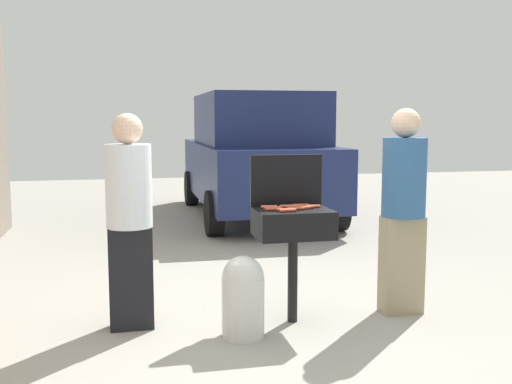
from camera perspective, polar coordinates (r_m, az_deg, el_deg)
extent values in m
plane|color=#9E998E|center=(4.90, 1.77, -12.38)|extent=(24.00, 24.00, 0.00)
cylinder|color=black|center=(4.84, 3.53, -8.34)|extent=(0.08, 0.08, 0.70)
cube|color=black|center=(4.74, 3.57, -3.00)|extent=(0.60, 0.44, 0.22)
cube|color=black|center=(4.90, 2.88, 1.13)|extent=(0.60, 0.05, 0.42)
cylinder|color=#B74C33|center=(4.83, 4.40, -1.33)|extent=(0.13, 0.03, 0.03)
cylinder|color=#AD4228|center=(4.62, 2.82, -1.71)|extent=(0.13, 0.03, 0.03)
cylinder|color=#AD4228|center=(4.64, 1.71, -1.66)|extent=(0.13, 0.03, 0.03)
cylinder|color=#C6593D|center=(4.81, 5.38, -1.38)|extent=(0.13, 0.03, 0.03)
cylinder|color=#C6593D|center=(4.77, 1.25, -1.43)|extent=(0.13, 0.03, 0.03)
cylinder|color=#AD4228|center=(4.76, 3.66, -1.44)|extent=(0.13, 0.03, 0.03)
cylinder|color=#B74C33|center=(4.58, 3.07, -1.77)|extent=(0.13, 0.03, 0.03)
cylinder|color=#AD4228|center=(4.76, 4.81, -1.45)|extent=(0.13, 0.03, 0.03)
cylinder|color=#C6593D|center=(4.80, 3.03, -1.37)|extent=(0.13, 0.03, 0.03)
cylinder|color=#B74C33|center=(4.70, 1.55, -1.54)|extent=(0.13, 0.03, 0.03)
cylinder|color=#AD4228|center=(4.86, 4.22, -1.28)|extent=(0.13, 0.03, 0.03)
cylinder|color=#AD4228|center=(4.68, 3.85, -1.60)|extent=(0.13, 0.03, 0.03)
cylinder|color=#B74C33|center=(4.72, 4.46, -1.53)|extent=(0.13, 0.03, 0.03)
cylinder|color=silver|center=(4.54, -1.24, -10.91)|extent=(0.32, 0.32, 0.46)
sphere|color=silver|center=(4.48, -1.25, -8.11)|extent=(0.31, 0.31, 0.31)
cube|color=black|center=(4.77, -11.86, -8.04)|extent=(0.33, 0.18, 0.80)
cylinder|color=silver|center=(4.64, -12.08, 0.57)|extent=(0.35, 0.35, 0.64)
sphere|color=beige|center=(4.61, -12.22, 5.94)|extent=(0.23, 0.23, 0.23)
cube|color=gray|center=(5.18, 13.75, -6.79)|extent=(0.34, 0.19, 0.82)
cylinder|color=#2D598C|center=(5.05, 13.99, 1.36)|extent=(0.36, 0.36, 0.65)
sphere|color=beige|center=(5.03, 14.14, 6.42)|extent=(0.24, 0.24, 0.24)
cube|color=navy|center=(9.93, -0.13, 2.08)|extent=(1.94, 4.42, 0.90)
cube|color=navy|center=(9.70, 0.12, 6.99)|extent=(1.78, 2.62, 0.80)
cylinder|color=black|center=(8.75, 7.76, -1.63)|extent=(0.23, 0.64, 0.64)
cylinder|color=black|center=(8.32, -4.02, -2.03)|extent=(0.23, 0.64, 0.64)
cylinder|color=black|center=(11.67, 2.65, 0.60)|extent=(0.23, 0.64, 0.64)
cylinder|color=black|center=(11.35, -6.20, 0.38)|extent=(0.23, 0.64, 0.64)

